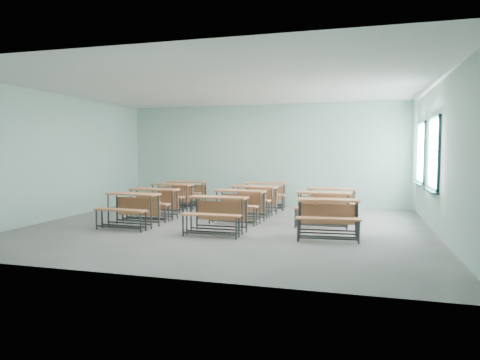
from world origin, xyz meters
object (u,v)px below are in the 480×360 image
Objects in this scene: desk_unit_r1c2 at (323,203)px; desk_unit_r2c1 at (253,196)px; desk_unit_r3c0 at (186,189)px; desk_unit_r0c0 at (131,205)px; desk_unit_r1c0 at (152,199)px; desk_unit_r2c0 at (170,193)px; desk_unit_r2c2 at (331,198)px; desk_unit_r0c2 at (328,212)px; desk_unit_r1c1 at (239,201)px; desk_unit_r0c1 at (217,209)px; desk_unit_r3c1 at (265,191)px.

desk_unit_r1c2 and desk_unit_r2c1 have the same top height.
desk_unit_r0c0 is at bearing -87.89° from desk_unit_r3c0.
desk_unit_r2c1 is at bearing 150.01° from desk_unit_r1c2.
desk_unit_r1c0 is 0.96× the size of desk_unit_r2c0.
desk_unit_r1c0 is at bearing -158.12° from desk_unit_r2c2.
desk_unit_r2c2 is (4.34, 2.55, 0.00)m from desk_unit_r0c0.
desk_unit_r0c2 and desk_unit_r1c2 have the same top height.
desk_unit_r0c0 is 2.58m from desk_unit_r1c1.
desk_unit_r3c0 is (-4.48, 2.44, 0.00)m from desk_unit_r1c2.
desk_unit_r0c2 is 1.03× the size of desk_unit_r1c2.
desk_unit_r0c0 is 0.99× the size of desk_unit_r2c2.
desk_unit_r0c1 is 0.96× the size of desk_unit_r2c2.
desk_unit_r0c1 is at bearing -86.21° from desk_unit_r1c1.
desk_unit_r2c1 is 1.29m from desk_unit_r3c1.
desk_unit_r0c1 is 0.93× the size of desk_unit_r2c1.
desk_unit_r3c1 is at bearing 0.13° from desk_unit_r3c0.
desk_unit_r3c1 is (-1.93, 2.52, 0.00)m from desk_unit_r1c2.
desk_unit_r3c0 is at bearing 168.73° from desk_unit_r2c2.
desk_unit_r0c1 is 0.95× the size of desk_unit_r3c1.
desk_unit_r0c0 is 1.02× the size of desk_unit_r1c0.
desk_unit_r0c0 is at bearing -159.82° from desk_unit_r1c2.
desk_unit_r1c0 is 1.00× the size of desk_unit_r3c0.
desk_unit_r1c2 and desk_unit_r2c2 have the same top height.
desk_unit_r0c2 is 2.63m from desk_unit_r1c1.
desk_unit_r2c0 and desk_unit_r2c1 have the same top height.
desk_unit_r2c0 is at bearing 156.12° from desk_unit_r1c1.
desk_unit_r0c1 is 4.08m from desk_unit_r3c1.
desk_unit_r2c2 is (0.12, 1.15, 0.00)m from desk_unit_r1c2.
desk_unit_r0c2 is at bearing -79.88° from desk_unit_r1c2.
desk_unit_r0c1 is at bearing -97.57° from desk_unit_r3c1.
desk_unit_r1c1 is 0.98× the size of desk_unit_r2c1.
desk_unit_r0c0 is at bearing 176.44° from desk_unit_r0c1.
desk_unit_r1c2 and desk_unit_r3c0 have the same top height.
desk_unit_r0c0 and desk_unit_r2c2 have the same top height.
desk_unit_r0c2 and desk_unit_r3c0 have the same top height.
desk_unit_r1c2 is (2.09, 1.56, 0.00)m from desk_unit_r0c1.
desk_unit_r2c2 is at bearing 34.18° from desk_unit_r0c0.
desk_unit_r1c1 is at bearing -177.28° from desk_unit_r1c2.
desk_unit_r3c1 is (-2.14, 3.93, 0.00)m from desk_unit_r0c2.
desk_unit_r2c1 is at bearing 88.41° from desk_unit_r0c1.
desk_unit_r0c1 is 0.99× the size of desk_unit_r1c2.
desk_unit_r1c1 is 1.04× the size of desk_unit_r3c0.
desk_unit_r2c2 is at bearing -39.26° from desk_unit_r3c1.
desk_unit_r0c1 is (2.13, -0.15, 0.00)m from desk_unit_r0c0.
desk_unit_r0c2 is at bearing 3.68° from desk_unit_r0c0.
desk_unit_r3c0 is (-2.50, 1.21, 0.00)m from desk_unit_r2c1.
desk_unit_r2c1 and desk_unit_r3c1 have the same top height.
desk_unit_r0c1 is 0.99× the size of desk_unit_r3c0.
desk_unit_r0c0 is 0.96× the size of desk_unit_r2c1.
desk_unit_r0c1 is 0.95× the size of desk_unit_r1c1.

